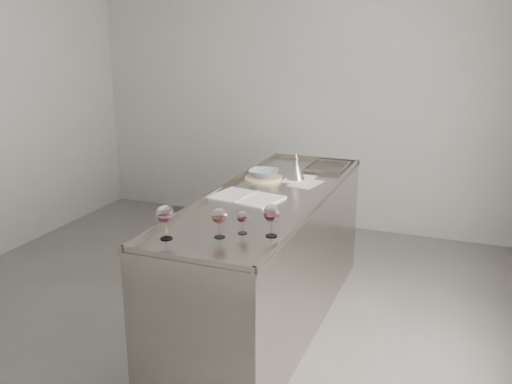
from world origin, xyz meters
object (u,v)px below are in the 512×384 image
at_px(wine_glass_left, 165,215).
at_px(notebook, 246,198).
at_px(wine_glass_middle, 219,216).
at_px(wine_glass_small, 242,217).
at_px(ceramic_bowl, 264,173).
at_px(counter, 268,260).
at_px(wine_glass_right, 272,214).
at_px(wine_funnel, 296,171).

bearing_deg(wine_glass_left, notebook, 82.05).
height_order(wine_glass_left, wine_glass_middle, wine_glass_left).
distance_m(wine_glass_middle, wine_glass_small, 0.14).
distance_m(wine_glass_left, wine_glass_small, 0.42).
bearing_deg(notebook, wine_glass_middle, -67.96).
distance_m(wine_glass_middle, notebook, 0.75).
xyz_separation_m(wine_glass_left, ceramic_bowl, (0.05, 1.37, -0.09)).
xyz_separation_m(counter, ceramic_bowl, (-0.19, 0.42, 0.51)).
bearing_deg(notebook, wine_glass_left, -86.83).
height_order(wine_glass_right, wine_funnel, wine_funnel).
bearing_deg(ceramic_bowl, wine_glass_middle, -80.50).
relative_size(counter, wine_glass_small, 18.00).
bearing_deg(counter, notebook, -143.07).
bearing_deg(wine_glass_small, wine_glass_right, 6.12).
xyz_separation_m(wine_glass_middle, wine_funnel, (0.02, 1.32, -0.06)).
distance_m(wine_glass_right, wine_funnel, 1.23).
relative_size(wine_glass_right, wine_funnel, 0.87).
bearing_deg(ceramic_bowl, wine_glass_small, -75.19).
xyz_separation_m(counter, wine_funnel, (0.04, 0.50, 0.53)).
bearing_deg(wine_glass_small, wine_glass_left, -147.43).
bearing_deg(notebook, wine_glass_right, -45.72).
height_order(counter, notebook, counter).
distance_m(wine_glass_small, notebook, 0.68).
xyz_separation_m(wine_glass_right, wine_glass_small, (-0.16, -0.02, -0.03)).
height_order(wine_glass_middle, ceramic_bowl, wine_glass_middle).
height_order(counter, wine_funnel, wine_funnel).
bearing_deg(ceramic_bowl, notebook, -82.53).
bearing_deg(notebook, wine_funnel, 85.95).
bearing_deg(wine_glass_small, wine_glass_middle, -133.50).
height_order(counter, wine_glass_middle, wine_glass_middle).
relative_size(wine_glass_right, ceramic_bowl, 0.84).
height_order(wine_glass_small, ceramic_bowl, wine_glass_small).
relative_size(counter, wine_glass_right, 13.22).
bearing_deg(wine_glass_middle, wine_glass_right, 24.33).
distance_m(wine_glass_left, wine_glass_right, 0.57).
relative_size(counter, wine_funnel, 11.52).
bearing_deg(wine_glass_small, ceramic_bowl, 104.81).
distance_m(wine_glass_left, wine_glass_middle, 0.29).
distance_m(counter, ceramic_bowl, 0.69).
relative_size(wine_glass_middle, wine_glass_small, 1.28).
xyz_separation_m(counter, wine_glass_right, (0.27, -0.71, 0.60)).
relative_size(counter, notebook, 4.84).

